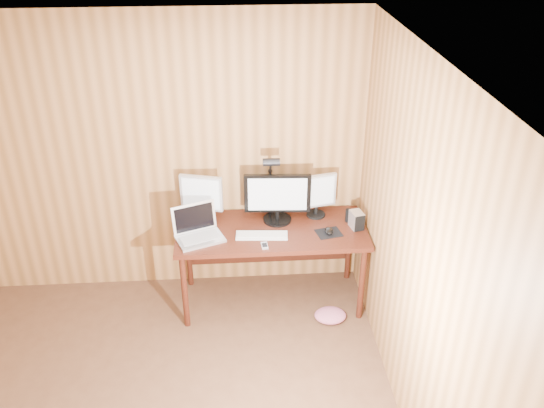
{
  "coord_description": "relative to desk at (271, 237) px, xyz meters",
  "views": [
    {
      "loc": [
        0.64,
        -2.49,
        3.3
      ],
      "look_at": [
        0.93,
        1.58,
        1.02
      ],
      "focal_mm": 38.0,
      "sensor_mm": 36.0,
      "label": 1
    }
  ],
  "objects": [
    {
      "name": "laptop",
      "position": [
        -0.61,
        -0.14,
        0.19
      ],
      "size": [
        0.45,
        0.4,
        0.27
      ],
      "rotation": [
        0.0,
        0.0,
        0.37
      ],
      "color": "silver",
      "rests_on": "desk"
    },
    {
      "name": "hard_drive",
      "position": [
        0.72,
        -0.1,
        0.2
      ],
      "size": [
        0.12,
        0.15,
        0.15
      ],
      "rotation": [
        0.0,
        0.0,
        0.22
      ],
      "color": "silver",
      "rests_on": "desk"
    },
    {
      "name": "mousepad",
      "position": [
        0.47,
        -0.17,
        0.12
      ],
      "size": [
        0.23,
        0.21,
        0.0
      ],
      "primitive_type": "cube",
      "rotation": [
        0.0,
        0.0,
        0.22
      ],
      "color": "black",
      "rests_on": "desk"
    },
    {
      "name": "desk",
      "position": [
        0.0,
        0.0,
        0.0
      ],
      "size": [
        1.6,
        0.7,
        0.75
      ],
      "color": "#3D170C",
      "rests_on": "floor"
    },
    {
      "name": "desk_lamp",
      "position": [
        0.01,
        0.16,
        0.5
      ],
      "size": [
        0.14,
        0.2,
        0.61
      ],
      "rotation": [
        0.0,
        0.0,
        -0.27
      ],
      "color": "black",
      "rests_on": "desk"
    },
    {
      "name": "monitor_center",
      "position": [
        0.06,
        0.07,
        0.35
      ],
      "size": [
        0.56,
        0.25,
        0.44
      ],
      "rotation": [
        0.0,
        0.0,
        -0.06
      ],
      "color": "black",
      "rests_on": "desk"
    },
    {
      "name": "monitor_right",
      "position": [
        0.4,
        0.13,
        0.33
      ],
      "size": [
        0.34,
        0.16,
        0.39
      ],
      "rotation": [
        0.0,
        0.0,
        0.23
      ],
      "color": "black",
      "rests_on": "desk"
    },
    {
      "name": "phone",
      "position": [
        -0.07,
        -0.33,
        0.13
      ],
      "size": [
        0.06,
        0.1,
        0.01
      ],
      "rotation": [
        0.0,
        0.0,
        0.07
      ],
      "color": "silver",
      "rests_on": "desk"
    },
    {
      "name": "fabric_pile",
      "position": [
        0.49,
        -0.38,
        -0.58
      ],
      "size": [
        0.28,
        0.23,
        0.09
      ],
      "primitive_type": null,
      "rotation": [
        0.0,
        0.0,
        0.02
      ],
      "color": "#CF6483",
      "rests_on": "floor"
    },
    {
      "name": "keyboard",
      "position": [
        -0.09,
        -0.18,
        0.13
      ],
      "size": [
        0.43,
        0.16,
        0.02
      ],
      "rotation": [
        0.0,
        0.0,
        -0.07
      ],
      "color": "silver",
      "rests_on": "desk"
    },
    {
      "name": "monitor_left",
      "position": [
        -0.58,
        0.13,
        0.34
      ],
      "size": [
        0.36,
        0.17,
        0.42
      ],
      "rotation": [
        0.0,
        0.0,
        -0.26
      ],
      "color": "black",
      "rests_on": "desk"
    },
    {
      "name": "room_shell",
      "position": [
        -0.93,
        -1.7,
        0.62
      ],
      "size": [
        4.0,
        4.0,
        4.0
      ],
      "color": "brown",
      "rests_on": "ground"
    },
    {
      "name": "mouse",
      "position": [
        0.47,
        -0.17,
        0.14
      ],
      "size": [
        0.1,
        0.13,
        0.04
      ],
      "primitive_type": "ellipsoid",
      "rotation": [
        0.0,
        0.0,
        0.25
      ],
      "color": "black",
      "rests_on": "mousepad"
    },
    {
      "name": "speaker",
      "position": [
        0.66,
        0.01,
        0.18
      ],
      "size": [
        0.05,
        0.05,
        0.12
      ],
      "primitive_type": "cylinder",
      "color": "black",
      "rests_on": "desk"
    }
  ]
}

